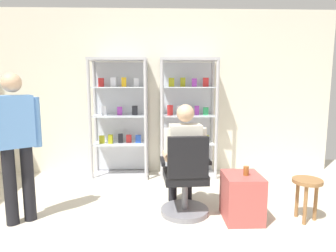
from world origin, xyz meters
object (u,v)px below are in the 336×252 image
Objects in this scene: display_cabinet_right at (188,117)px; storage_crate at (242,197)px; seated_shopkeeper at (184,152)px; standing_customer at (16,139)px; office_chair at (186,183)px; display_cabinet_left at (120,118)px; tea_glass at (246,171)px; wooden_stool at (307,188)px.

display_cabinet_right is 1.85m from storage_crate.
standing_customer is (-1.82, -0.25, 0.22)m from seated_shopkeeper.
standing_customer is (-1.83, -0.09, 0.54)m from office_chair.
display_cabinet_left is 2.33m from tea_glass.
storage_crate is at bearing -46.93° from display_cabinet_left.
seated_shopkeeper reaches higher than wooden_stool.
standing_customer is at bearing 179.07° from tea_glass.
display_cabinet_right is 1.17× the size of standing_customer.
office_chair is at bearing 169.84° from storage_crate.
seated_shopkeeper is at bearing 93.29° from office_chair.
storage_crate is 0.72m from wooden_stool.
wooden_stool is (0.71, -0.06, 0.12)m from storage_crate.
wooden_stool is (3.16, -0.08, -0.56)m from standing_customer.
seated_shopkeeper is 12.52× the size of tea_glass.
tea_glass reaches higher than wooden_stool.
seated_shopkeeper reaches higher than tea_glass.
seated_shopkeeper is 0.83m from storage_crate.
standing_customer is at bearing -140.77° from display_cabinet_right.
office_chair is at bearing 2.86° from standing_customer.
display_cabinet_right is 1.79m from tea_glass.
display_cabinet_right is 3.66× the size of storage_crate.
standing_customer reaches higher than tea_glass.
display_cabinet_left is 18.45× the size of tea_glass.
standing_customer is at bearing -172.04° from seated_shopkeeper.
office_chair is 9.32× the size of tea_glass.
storage_crate is 5.04× the size of tea_glass.
display_cabinet_left is 1.87m from standing_customer.
seated_shopkeeper reaches higher than office_chair.
display_cabinet_right is 1.47× the size of seated_shopkeeper.
wooden_stool is (1.34, -0.33, -0.34)m from seated_shopkeeper.
storage_crate reaches higher than wooden_stool.
seated_shopkeeper is 2.49× the size of storage_crate.
display_cabinet_left is at bearing 179.94° from display_cabinet_right.
tea_glass is (0.03, -0.02, 0.31)m from storage_crate.
storage_crate is 1.08× the size of wooden_stool.
seated_shopkeeper is at bearing 7.96° from standing_customer.
display_cabinet_right is at bearing 105.99° from tea_glass.
wooden_stool is at bearing -3.11° from tea_glass.
office_chair is at bearing 168.63° from tea_glass.
standing_customer reaches higher than office_chair.
standing_customer is (-2.00, -1.63, -0.03)m from display_cabinet_right.
display_cabinet_left reaches higher than storage_crate.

